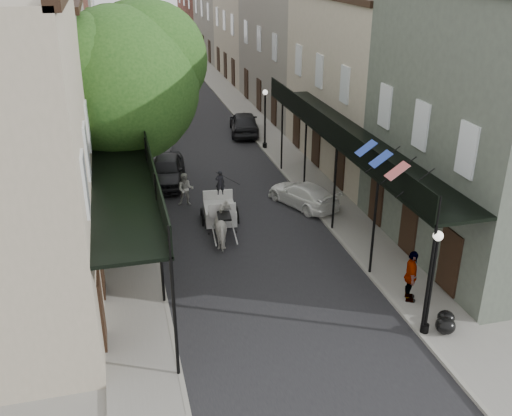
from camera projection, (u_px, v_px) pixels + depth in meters
ground at (287, 319)px, 19.66m from camera, size 140.00×140.00×0.00m
road at (196, 145)px, 37.31m from camera, size 8.00×90.00×0.01m
sidewalk_left at (118, 150)px, 36.15m from camera, size 2.20×90.00×0.12m
sidewalk_right at (270, 138)px, 38.42m from camera, size 2.20×90.00×0.12m
building_row_left at (57, 45)px, 42.03m from camera, size 5.00×80.00×10.50m
building_row_right at (280, 37)px, 45.94m from camera, size 5.00×80.00×10.50m
gallery_left at (125, 155)px, 23.07m from camera, size 2.20×18.05×4.88m
gallery_right at (346, 137)px, 25.24m from camera, size 2.20×18.05×4.88m
tree_near at (130, 78)px, 25.02m from camera, size 7.31×6.80×9.63m
tree_far at (119, 46)px, 37.64m from camera, size 6.45×6.00×8.61m
lamppost_right_near at (431, 282)px, 17.98m from camera, size 0.32×0.32×3.71m
lamppost_left at (148, 208)px, 23.18m from camera, size 0.32×0.32×3.71m
lamppost_right_far at (265, 118)px, 35.64m from camera, size 0.32×0.32×3.71m
horse at (225, 226)px, 24.40m from camera, size 1.08×2.04×1.66m
carriage at (219, 197)px, 26.62m from camera, size 1.85×2.56×2.77m
pedestrian_walking at (186, 189)px, 28.15m from camera, size 0.91×0.77×1.66m
pedestrian_sidewalk_left at (104, 135)px, 36.03m from camera, size 1.23×0.96×1.68m
pedestrian_sidewalk_right at (411, 276)px, 20.10m from camera, size 0.88×1.24×1.96m
car_left_near at (167, 170)px, 30.79m from camera, size 2.60×4.75×1.53m
car_left_mid at (158, 147)px, 34.95m from camera, size 2.12×3.82×1.19m
car_left_far at (129, 91)px, 48.47m from camera, size 2.55×5.24×1.43m
car_right_near at (303, 194)px, 28.18m from camera, size 3.14×4.39×1.18m
car_right_far at (244, 123)px, 39.24m from camera, size 2.60×4.88×1.58m
trash_bags at (446, 322)px, 18.81m from camera, size 0.91×1.06×0.56m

